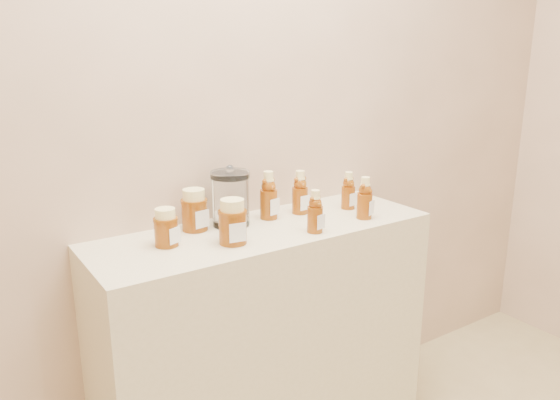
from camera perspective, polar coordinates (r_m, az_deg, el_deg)
wall_back at (r=1.94m, az=-4.91°, el=11.35°), size 3.50×0.02×2.70m
display_table at (r=2.05m, az=-1.50°, el=-14.96°), size 1.20×0.40×0.90m
bear_bottle_back_left at (r=1.94m, az=-1.20°, el=0.83°), size 0.08×0.08×0.20m
bear_bottle_back_mid at (r=2.00m, az=2.11°, el=1.12°), size 0.06×0.06×0.18m
bear_bottle_back_right at (r=2.08m, az=7.16°, el=1.25°), size 0.06×0.06×0.16m
bear_bottle_front_left at (r=1.80m, az=3.69°, el=-0.90°), size 0.07×0.07×0.16m
bear_bottle_front_right at (r=1.97m, az=8.85°, el=0.50°), size 0.08×0.08×0.17m
honey_jar_left at (r=1.72m, az=-11.83°, el=-2.81°), size 0.10×0.10×0.12m
honey_jar_back at (r=1.84m, az=-8.94°, el=-1.02°), size 0.10×0.10×0.14m
honey_jar_front at (r=1.70m, az=-4.98°, el=-2.25°), size 0.10×0.10×0.14m
glass_canister at (r=1.87m, az=-5.19°, el=0.38°), size 0.16×0.16×0.21m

